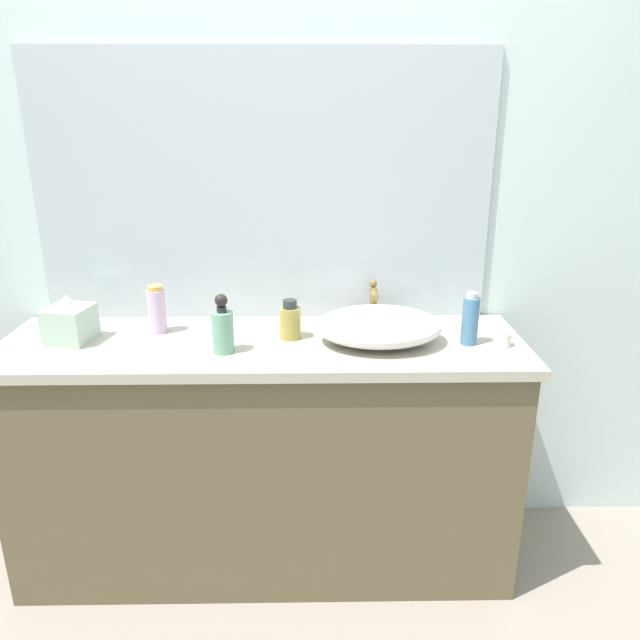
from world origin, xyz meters
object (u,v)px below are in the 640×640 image
Objects in this scene: spray_can at (470,320)px; perfume_bottle at (290,321)px; sink_basin at (379,326)px; soap_dispenser at (223,328)px; candle_jar at (502,339)px; lotion_bottle at (157,310)px; tissue_box at (70,322)px.

perfume_bottle is at bearing 174.00° from spray_can.
perfume_bottle is (-0.29, 0.04, 0.00)m from sink_basin.
candle_jar is at bearing 2.62° from soap_dispenser.
soap_dispenser reaches higher than sink_basin.
sink_basin is at bearing -8.12° from lotion_bottle.
sink_basin is 1.01m from tissue_box.
soap_dispenser is 1.19× the size of tissue_box.
sink_basin is 3.11× the size of perfume_bottle.
sink_basin is 2.49× the size of lotion_bottle.
spray_can reaches higher than perfume_bottle.
sink_basin is 0.29m from perfume_bottle.
lotion_bottle is (-0.74, 0.11, 0.03)m from sink_basin.
candle_jar is at bearing -5.28° from sink_basin.
spray_can is at bearing 170.12° from candle_jar.
tissue_box is at bearing 178.39° from sink_basin.
lotion_bottle is 2.98× the size of candle_jar.
lotion_bottle is 1.25× the size of perfume_bottle.
sink_basin is 0.50m from soap_dispenser.
sink_basin is at bearing 174.72° from candle_jar.
tissue_box is at bearing 177.35° from candle_jar.
lotion_bottle reaches higher than tissue_box.
sink_basin is 7.42× the size of candle_jar.
perfume_bottle reaches higher than candle_jar.
soap_dispenser is at bearing -171.10° from sink_basin.
lotion_bottle is at bearing 172.86° from candle_jar.
spray_can is (0.29, -0.02, 0.03)m from sink_basin.
lotion_bottle is 0.46m from perfume_bottle.
spray_can is at bearing -3.62° from sink_basin.
sink_basin is 2.17× the size of soap_dispenser.
spray_can is 1.30m from tissue_box.
sink_basin is at bearing -8.38° from perfume_bottle.
spray_can is 0.12m from candle_jar.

